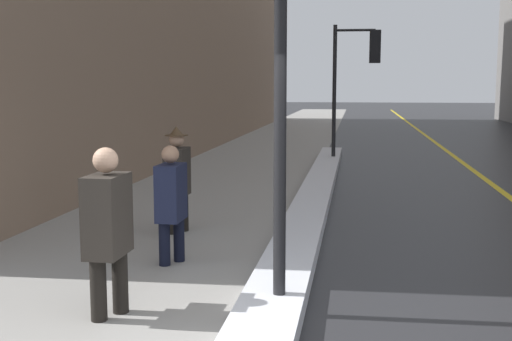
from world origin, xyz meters
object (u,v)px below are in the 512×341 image
lamp_post (280,51)px  pedestrian_nearside (108,224)px  pedestrian_in_fedora (177,175)px  traffic_light_near (359,64)px  pedestrian_trailing (171,199)px

lamp_post → pedestrian_nearside: size_ratio=2.52×
lamp_post → pedestrian_in_fedora: (-1.92, 3.22, -1.65)m
lamp_post → pedestrian_in_fedora: size_ratio=2.56×
pedestrian_in_fedora → traffic_light_near: bearing=164.6°
traffic_light_near → pedestrian_nearside: size_ratio=2.36×
lamp_post → pedestrian_trailing: size_ratio=2.78×
traffic_light_near → pedestrian_trailing: size_ratio=2.61×
lamp_post → pedestrian_trailing: 2.77m
lamp_post → traffic_light_near: lamp_post is taller
lamp_post → pedestrian_trailing: (-1.53, 1.56, -1.70)m
pedestrian_nearside → pedestrian_in_fedora: pedestrian_nearside is taller
traffic_light_near → pedestrian_trailing: bearing=-104.4°
pedestrian_nearside → traffic_light_near: bearing=170.4°
traffic_light_near → pedestrian_in_fedora: traffic_light_near is taller
pedestrian_nearside → pedestrian_in_fedora: bearing=-173.8°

